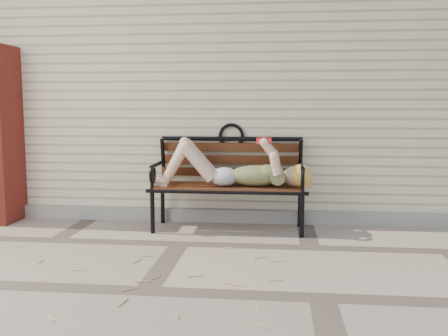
# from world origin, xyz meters

# --- Properties ---
(ground) EXTENTS (80.00, 80.00, 0.00)m
(ground) POSITION_xyz_m (0.00, 0.00, 0.00)
(ground) COLOR gray
(ground) RESTS_ON ground
(house_wall) EXTENTS (8.00, 4.00, 3.00)m
(house_wall) POSITION_xyz_m (0.00, 3.00, 1.50)
(house_wall) COLOR beige
(house_wall) RESTS_ON ground
(foundation_strip) EXTENTS (8.00, 0.10, 0.15)m
(foundation_strip) POSITION_xyz_m (0.00, 0.97, 0.07)
(foundation_strip) COLOR gray
(foundation_strip) RESTS_ON ground
(garden_bench) EXTENTS (1.75, 0.70, 1.14)m
(garden_bench) POSITION_xyz_m (0.41, 0.72, 0.64)
(garden_bench) COLOR black
(garden_bench) RESTS_ON ground
(reading_woman) EXTENTS (1.66, 0.38, 0.52)m
(reading_woman) POSITION_xyz_m (0.43, 0.58, 0.67)
(reading_woman) COLOR #092B3F
(reading_woman) RESTS_ON ground
(straw_scatter) EXTENTS (3.03, 1.63, 0.01)m
(straw_scatter) POSITION_xyz_m (-0.23, -1.02, 0.01)
(straw_scatter) COLOR tan
(straw_scatter) RESTS_ON ground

